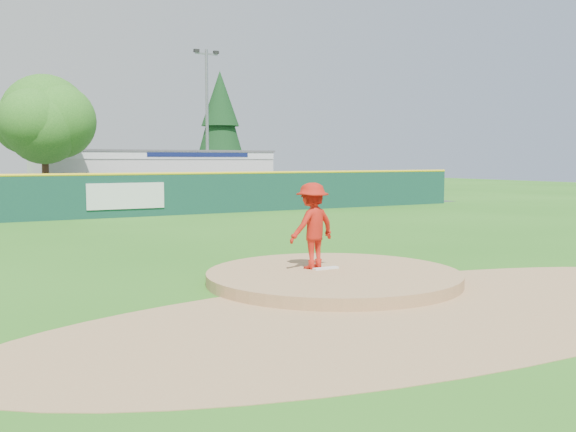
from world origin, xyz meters
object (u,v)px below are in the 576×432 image
pool_building_grp (151,174)px  conifer_tree (220,124)px  pitcher (312,226)px  van (92,195)px  light_pole_right (207,117)px  deciduous_tree (44,124)px

pool_building_grp → conifer_tree: (7.00, 4.01, 3.88)m
pitcher → conifer_tree: (13.20, 35.45, 4.34)m
pitcher → van: 25.20m
conifer_tree → light_pole_right: 8.06m
van → conifer_tree: size_ratio=0.48×
pool_building_grp → light_pole_right: size_ratio=1.52×
van → pool_building_grp: size_ratio=0.30×
light_pole_right → pitcher: bearing=-107.9°
deciduous_tree → conifer_tree: 18.63m
conifer_tree → light_pole_right: size_ratio=0.95×
van → deciduous_tree: deciduous_tree is taller
pitcher → conifer_tree: size_ratio=0.20×
van → pool_building_grp: (5.42, 6.26, 1.01)m
pitcher → pool_building_grp: 32.05m
deciduous_tree → light_pole_right: light_pole_right is taller
pitcher → light_pole_right: (9.20, 28.45, 4.34)m
deciduous_tree → light_pole_right: size_ratio=0.74×
pool_building_grp → conifer_tree: bearing=29.8°
pitcher → light_pole_right: light_pole_right is taller
conifer_tree → light_pole_right: (-4.00, -7.00, 0.00)m
deciduous_tree → conifer_tree: conifer_tree is taller
pitcher → deciduous_tree: (-1.80, 24.45, 3.35)m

